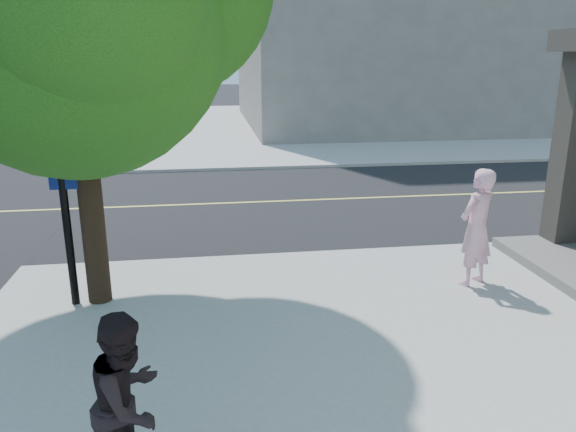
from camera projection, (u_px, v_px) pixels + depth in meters
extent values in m
plane|color=black|center=(77.00, 269.00, 10.66)|extent=(140.00, 140.00, 0.00)
cube|color=black|center=(113.00, 208.00, 14.93)|extent=(140.00, 9.00, 0.01)
cube|color=#A2A2A2|center=(391.00, 123.00, 32.95)|extent=(29.00, 25.00, 0.12)
cube|color=#35302B|center=(572.00, 147.00, 10.92)|extent=(0.55, 0.55, 4.20)
imported|color=#DE9EBA|center=(476.00, 227.00, 9.42)|extent=(0.89, 0.79, 2.04)
imported|color=black|center=(129.00, 403.00, 4.92)|extent=(0.95, 1.04, 1.74)
cylinder|color=black|center=(89.00, 190.00, 8.53)|extent=(0.37, 0.37, 3.69)
sphere|color=#255E15|center=(72.00, 21.00, 7.84)|extent=(4.51, 4.51, 4.51)
cylinder|color=black|center=(61.00, 171.00, 8.31)|extent=(0.12, 0.12, 4.35)
cube|color=white|center=(60.00, 136.00, 8.15)|extent=(0.57, 0.04, 0.21)
cube|color=navy|center=(64.00, 171.00, 8.29)|extent=(0.47, 0.04, 0.57)
imported|color=black|center=(50.00, 78.00, 7.93)|extent=(0.17, 0.21, 1.04)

